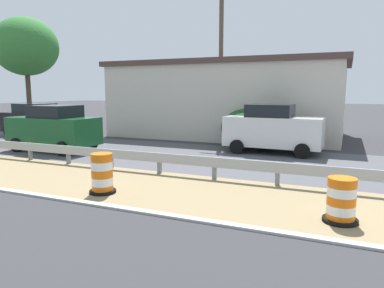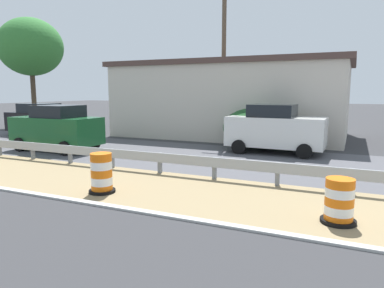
{
  "view_description": "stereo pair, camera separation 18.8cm",
  "coord_description": "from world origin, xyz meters",
  "px_view_note": "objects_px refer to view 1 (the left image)",
  "views": [
    {
      "loc": [
        -8.1,
        4.87,
        2.79
      ],
      "look_at": [
        2.08,
        9.3,
        1.14
      ],
      "focal_mm": 33.28,
      "sensor_mm": 36.0,
      "label": 1
    },
    {
      "loc": [
        -8.03,
        4.7,
        2.79
      ],
      "look_at": [
        2.08,
        9.3,
        1.14
      ],
      "focal_mm": 33.28,
      "sensor_mm": 36.0,
      "label": 2
    }
  ],
  "objects_px": {
    "traffic_barrel_close": "(102,175)",
    "car_lead_near_lane": "(54,128)",
    "utility_pole_near": "(221,60)",
    "car_distant_a": "(37,120)",
    "car_trailing_near_lane": "(273,129)",
    "traffic_barrel_nearest": "(341,202)"
  },
  "relations": [
    {
      "from": "car_lead_near_lane",
      "to": "traffic_barrel_close",
      "type": "bearing_deg",
      "value": 143.17
    },
    {
      "from": "traffic_barrel_close",
      "to": "utility_pole_near",
      "type": "bearing_deg",
      "value": 2.39
    },
    {
      "from": "traffic_barrel_nearest",
      "to": "car_trailing_near_lane",
      "type": "xyz_separation_m",
      "value": [
        8.22,
        3.03,
        0.67
      ]
    },
    {
      "from": "car_lead_near_lane",
      "to": "car_distant_a",
      "type": "bearing_deg",
      "value": -36.4
    },
    {
      "from": "car_lead_near_lane",
      "to": "car_trailing_near_lane",
      "type": "bearing_deg",
      "value": -159.49
    },
    {
      "from": "car_distant_a",
      "to": "traffic_barrel_close",
      "type": "bearing_deg",
      "value": -34.58
    },
    {
      "from": "traffic_barrel_close",
      "to": "car_lead_near_lane",
      "type": "height_order",
      "value": "car_lead_near_lane"
    },
    {
      "from": "traffic_barrel_close",
      "to": "utility_pole_near",
      "type": "relative_size",
      "value": 0.13
    },
    {
      "from": "traffic_barrel_nearest",
      "to": "car_distant_a",
      "type": "relative_size",
      "value": 0.21
    },
    {
      "from": "car_lead_near_lane",
      "to": "car_distant_a",
      "type": "xyz_separation_m",
      "value": [
        3.72,
        5.02,
        -0.05
      ]
    },
    {
      "from": "utility_pole_near",
      "to": "traffic_barrel_close",
      "type": "bearing_deg",
      "value": -177.61
    },
    {
      "from": "traffic_barrel_close",
      "to": "car_trailing_near_lane",
      "type": "height_order",
      "value": "car_trailing_near_lane"
    },
    {
      "from": "car_trailing_near_lane",
      "to": "traffic_barrel_nearest",
      "type": "bearing_deg",
      "value": -68.75
    },
    {
      "from": "car_trailing_near_lane",
      "to": "car_distant_a",
      "type": "distance_m",
      "value": 14.56
    },
    {
      "from": "traffic_barrel_close",
      "to": "traffic_barrel_nearest",
      "type": "bearing_deg",
      "value": -87.93
    },
    {
      "from": "car_trailing_near_lane",
      "to": "traffic_barrel_close",
      "type": "bearing_deg",
      "value": -108.84
    },
    {
      "from": "car_lead_near_lane",
      "to": "car_distant_a",
      "type": "distance_m",
      "value": 6.25
    },
    {
      "from": "car_trailing_near_lane",
      "to": "utility_pole_near",
      "type": "height_order",
      "value": "utility_pole_near"
    },
    {
      "from": "car_distant_a",
      "to": "utility_pole_near",
      "type": "distance_m",
      "value": 11.9
    },
    {
      "from": "traffic_barrel_nearest",
      "to": "car_trailing_near_lane",
      "type": "bearing_deg",
      "value": 20.26
    },
    {
      "from": "traffic_barrel_close",
      "to": "car_distant_a",
      "type": "distance_m",
      "value": 14.39
    },
    {
      "from": "traffic_barrel_nearest",
      "to": "car_lead_near_lane",
      "type": "bearing_deg",
      "value": 69.63
    }
  ]
}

